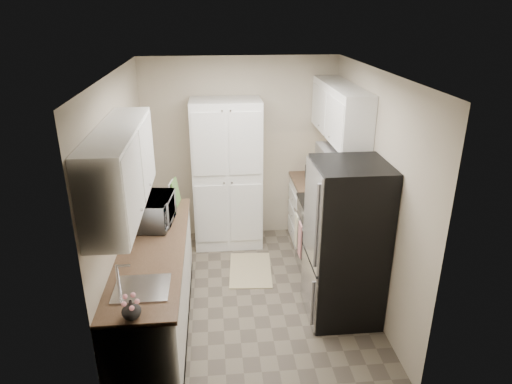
# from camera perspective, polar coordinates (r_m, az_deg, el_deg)

# --- Properties ---
(ground) EXTENTS (3.20, 3.20, 0.00)m
(ground) POSITION_cam_1_polar(r_m,az_deg,el_deg) (5.37, -0.66, -12.74)
(ground) COLOR #665B4C
(ground) RESTS_ON ground
(room_shell) EXTENTS (2.64, 3.24, 2.52)m
(room_shell) POSITION_cam_1_polar(r_m,az_deg,el_deg) (4.62, -0.96, 3.94)
(room_shell) COLOR #C1B59C
(room_shell) RESTS_ON ground
(pantry_cabinet) EXTENTS (0.90, 0.55, 2.00)m
(pantry_cabinet) POSITION_cam_1_polar(r_m,az_deg,el_deg) (6.07, -3.63, 2.17)
(pantry_cabinet) COLOR white
(pantry_cabinet) RESTS_ON ground
(base_cabinet_left) EXTENTS (0.60, 2.30, 0.88)m
(base_cabinet_left) POSITION_cam_1_polar(r_m,az_deg,el_deg) (4.80, -12.36, -11.70)
(base_cabinet_left) COLOR white
(base_cabinet_left) RESTS_ON ground
(countertop_left) EXTENTS (0.63, 2.33, 0.04)m
(countertop_left) POSITION_cam_1_polar(r_m,az_deg,el_deg) (4.56, -12.83, -6.89)
(countertop_left) COLOR brown
(countertop_left) RESTS_ON base_cabinet_left
(base_cabinet_right) EXTENTS (0.60, 0.80, 0.88)m
(base_cabinet_right) POSITION_cam_1_polar(r_m,az_deg,el_deg) (6.31, 7.40, -2.67)
(base_cabinet_right) COLOR white
(base_cabinet_right) RESTS_ON ground
(countertop_right) EXTENTS (0.63, 0.83, 0.04)m
(countertop_right) POSITION_cam_1_polar(r_m,az_deg,el_deg) (6.14, 7.61, 1.23)
(countertop_right) COLOR brown
(countertop_right) RESTS_ON base_cabinet_right
(electric_range) EXTENTS (0.71, 0.78, 1.13)m
(electric_range) POSITION_cam_1_polar(r_m,az_deg,el_deg) (5.60, 9.02, -5.74)
(electric_range) COLOR #B7B7BC
(electric_range) RESTS_ON ground
(refrigerator) EXTENTS (0.70, 0.72, 1.70)m
(refrigerator) POSITION_cam_1_polar(r_m,az_deg,el_deg) (4.74, 11.19, -6.27)
(refrigerator) COLOR #B7B7BC
(refrigerator) RESTS_ON ground
(microwave) EXTENTS (0.44, 0.60, 0.31)m
(microwave) POSITION_cam_1_polar(r_m,az_deg,el_deg) (4.93, -12.70, -2.33)
(microwave) COLOR silver
(microwave) RESTS_ON countertop_left
(wine_bottle) EXTENTS (0.07, 0.07, 0.29)m
(wine_bottle) POSITION_cam_1_polar(r_m,az_deg,el_deg) (5.36, -13.42, -0.42)
(wine_bottle) COLOR black
(wine_bottle) RESTS_ON countertop_left
(flower_vase) EXTENTS (0.18, 0.18, 0.15)m
(flower_vase) POSITION_cam_1_polar(r_m,az_deg,el_deg) (3.60, -15.34, -13.96)
(flower_vase) COLOR silver
(flower_vase) RESTS_ON countertop_left
(cutting_board) EXTENTS (0.05, 0.24, 0.29)m
(cutting_board) POSITION_cam_1_polar(r_m,az_deg,el_deg) (5.39, -10.00, -0.01)
(cutting_board) COLOR #5A933D
(cutting_board) RESTS_ON countertop_left
(toaster_oven) EXTENTS (0.32, 0.40, 0.23)m
(toaster_oven) POSITION_cam_1_polar(r_m,az_deg,el_deg) (6.05, 7.84, 2.24)
(toaster_oven) COLOR silver
(toaster_oven) RESTS_ON countertop_right
(fruit_basket) EXTENTS (0.34, 0.34, 0.11)m
(fruit_basket) POSITION_cam_1_polar(r_m,az_deg,el_deg) (6.02, 7.83, 3.83)
(fruit_basket) COLOR orange
(fruit_basket) RESTS_ON toaster_oven
(kitchen_mat) EXTENTS (0.57, 0.85, 0.01)m
(kitchen_mat) POSITION_cam_1_polar(r_m,az_deg,el_deg) (5.81, -0.70, -9.70)
(kitchen_mat) COLOR #C6B488
(kitchen_mat) RESTS_ON ground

